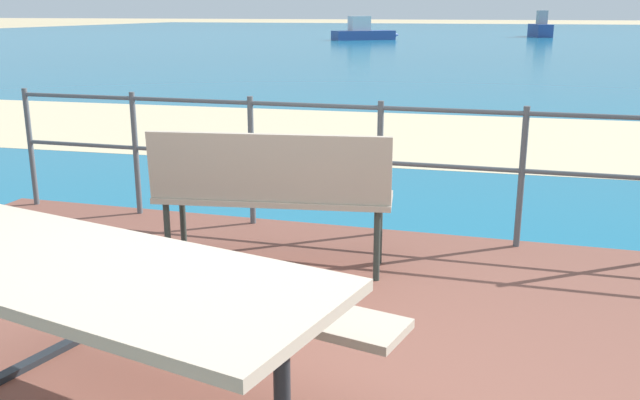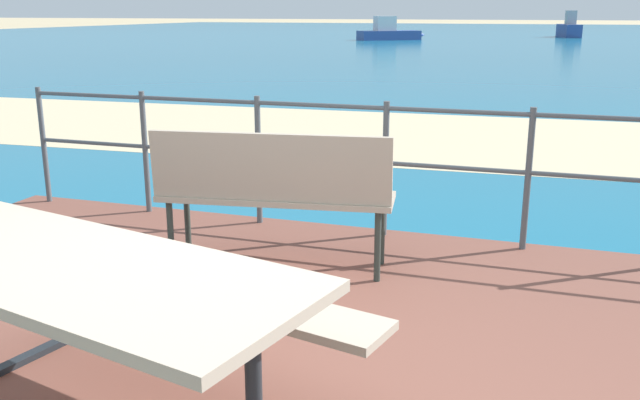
% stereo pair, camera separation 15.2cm
% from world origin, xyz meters
% --- Properties ---
extents(sea_water, '(90.00, 90.00, 0.01)m').
position_xyz_m(sea_water, '(0.00, 40.00, 0.01)').
color(sea_water, '#196B8E').
rests_on(sea_water, ground).
extents(beach_strip, '(54.12, 6.38, 0.01)m').
position_xyz_m(beach_strip, '(0.00, 6.96, 0.01)').
color(beach_strip, beige).
rests_on(beach_strip, ground).
extents(picnic_table, '(2.14, 1.85, 0.78)m').
position_xyz_m(picnic_table, '(-0.46, -0.45, 0.66)').
color(picnic_table, tan).
rests_on(picnic_table, patio_paving).
extents(park_bench, '(1.51, 0.62, 0.90)m').
position_xyz_m(park_bench, '(-0.49, 1.56, 0.61)').
color(park_bench, tan).
rests_on(park_bench, patio_paving).
extents(railing_fence, '(5.94, 0.04, 0.98)m').
position_xyz_m(railing_fence, '(0.00, 2.48, 0.67)').
color(railing_fence, '#4C5156').
rests_on(railing_fence, patio_paving).
extents(boat_near, '(1.51, 3.52, 1.59)m').
position_xyz_m(boat_near, '(1.83, 44.33, 0.49)').
color(boat_near, '#2D478C').
rests_on(boat_near, sea_water).
extents(boat_mid, '(3.69, 2.98, 1.30)m').
position_xyz_m(boat_mid, '(-7.75, 36.82, 0.41)').
color(boat_mid, '#2D478C').
rests_on(boat_mid, sea_water).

